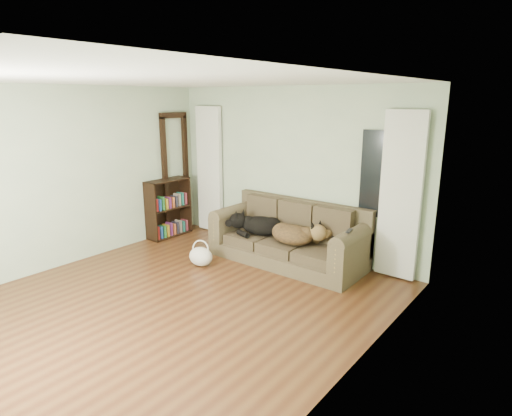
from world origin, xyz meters
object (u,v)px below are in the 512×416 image
Objects in this scene: dog_shepherd at (295,235)px; bookshelf at (169,209)px; tote_bag at (201,255)px; sofa at (287,233)px; dog_black_lab at (259,226)px.

bookshelf reaches higher than dog_shepherd.
tote_bag is 1.65m from bookshelf.
dog_black_lab is at bearing -177.23° from sofa.
sofa is at bearing 10.84° from bookshelf.
sofa is 2.40m from bookshelf.
sofa is 3.39× the size of dog_shepherd.
tote_bag is (-0.41, -0.88, -0.32)m from dog_black_lab.
dog_shepherd is 1.43m from tote_bag.
dog_black_lab is at bearing -0.50° from dog_shepherd.
dog_black_lab reaches higher than tote_bag.
bookshelf reaches higher than sofa.
dog_shepherd reaches higher than dog_black_lab.
bookshelf reaches higher than tote_bag.
dog_shepherd is 0.67× the size of bookshelf.
dog_black_lab is at bearing 64.99° from tote_bag.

